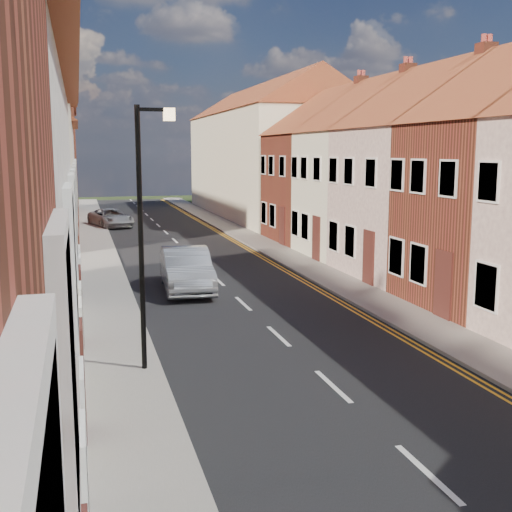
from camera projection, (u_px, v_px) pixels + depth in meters
road at (219, 281)px, 25.50m from camera, size 7.00×90.00×0.02m
pavement_left at (105, 286)px, 24.34m from camera, size 1.80×90.00×0.12m
pavement_right at (322, 274)px, 26.64m from camera, size 1.80×90.00×0.12m
cottage_r_pink at (446, 167)px, 26.16m from camera, size 8.30×6.00×9.00m
cottage_r_white_far at (386, 164)px, 31.30m from camera, size 8.30×5.20×9.00m
cottage_r_cream_far at (342, 163)px, 36.43m from camera, size 8.30×6.00×9.00m
block_right_far at (267, 149)px, 50.86m from camera, size 8.30×24.20×10.50m
block_left_far at (11, 148)px, 41.23m from camera, size 8.30×24.20×10.50m
lamppost at (144, 222)px, 14.41m from camera, size 0.88×0.15×6.00m
car_mid at (186, 270)px, 23.70m from camera, size 1.92×4.87×1.58m
car_distant at (111, 218)px, 43.59m from camera, size 3.27×4.93×1.26m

